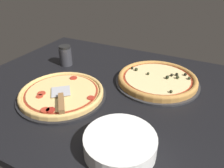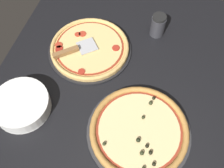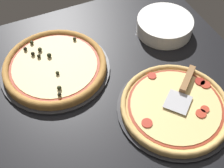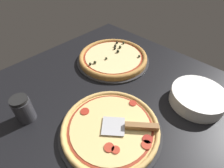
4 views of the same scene
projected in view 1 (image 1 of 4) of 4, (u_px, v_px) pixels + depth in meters
The scene contains 8 objects.
ground_plane at pixel (96, 88), 108.92cm from camera, with size 122.47×107.16×3.60cm, color black.
pizza_pan_front at pixel (62, 96), 98.51cm from camera, with size 39.79×39.79×1.00cm, color black.
pizza_front at pixel (62, 92), 97.61cm from camera, with size 37.41×37.41×2.48cm.
pizza_pan_back at pixel (157, 82), 109.42cm from camera, with size 41.49×41.49×1.00cm, color #2D2D30.
pizza_back at pixel (157, 79), 108.42cm from camera, with size 39.00×39.00×3.97cm.
serving_spatula at pixel (61, 100), 88.84cm from camera, with size 17.30×19.28×2.00cm.
plate_stack at pixel (120, 144), 69.32cm from camera, with size 23.34×23.34×6.30cm.
parmesan_shaker at pixel (66, 56), 125.81cm from camera, with size 7.17×7.17×11.57cm.
Camera 1 is at (49.42, -79.66, 54.28)cm, focal length 35.00 mm.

